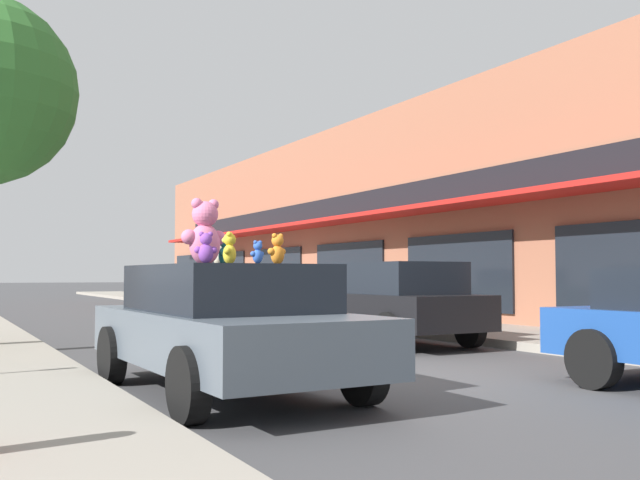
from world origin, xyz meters
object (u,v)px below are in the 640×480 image
object	(u,v)px
teddy_bear_yellow	(229,249)
teddy_bear_cream	(219,256)
teddy_bear_orange	(277,250)
teddy_bear_blue	(258,252)
teddy_bear_giant	(205,233)
teddy_bear_purple	(206,248)
parked_car_far_right	(273,295)
plush_art_car	(226,324)
parked_car_far_center	(389,299)
teddy_bear_teal	(225,250)

from	to	relation	value
teddy_bear_yellow	teddy_bear_cream	bearing A→B (deg)	-165.99
teddy_bear_orange	teddy_bear_blue	world-z (taller)	teddy_bear_orange
teddy_bear_giant	teddy_bear_blue	xyz separation A→B (m)	(0.07, -1.36, -0.26)
teddy_bear_purple	parked_car_far_right	world-z (taller)	teddy_bear_purple
plush_art_car	teddy_bear_giant	xyz separation A→B (m)	(-0.15, 0.32, 1.03)
teddy_bear_giant	parked_car_far_right	xyz separation A→B (m)	(4.97, 8.90, -0.99)
plush_art_car	teddy_bear_giant	distance (m)	1.09
plush_art_car	parked_car_far_center	distance (m)	6.21
plush_art_car	parked_car_far_center	world-z (taller)	parked_car_far_center
parked_car_far_right	teddy_bear_yellow	bearing A→B (deg)	-117.21
teddy_bear_blue	teddy_bear_cream	xyz separation A→B (m)	(0.32, 1.95, 0.02)
teddy_bear_teal	teddy_bear_yellow	distance (m)	0.90
teddy_bear_orange	parked_car_far_right	world-z (taller)	teddy_bear_orange
teddy_bear_purple	teddy_bear_cream	bearing A→B (deg)	-97.95
plush_art_car	teddy_bear_orange	world-z (taller)	teddy_bear_orange
parked_car_far_center	parked_car_far_right	bearing A→B (deg)	90.00
teddy_bear_purple	teddy_bear_orange	distance (m)	1.05
teddy_bear_blue	parked_car_far_right	xyz separation A→B (m)	(4.90, 10.27, -0.73)
teddy_bear_purple	parked_car_far_center	bearing A→B (deg)	-122.06
teddy_bear_teal	parked_car_far_right	bearing A→B (deg)	179.34
teddy_bear_teal	teddy_bear_blue	size ratio (longest dim) A/B	1.62
teddy_bear_yellow	parked_car_far_right	bearing A→B (deg)	-177.47
teddy_bear_purple	teddy_bear_blue	bearing A→B (deg)	-166.56
teddy_bear_yellow	teddy_bear_blue	distance (m)	0.63
parked_car_far_right	teddy_bear_orange	bearing A→B (deg)	-114.52
teddy_bear_blue	parked_car_far_right	distance (m)	11.40
teddy_bear_yellow	teddy_bear_cream	xyz separation A→B (m)	(0.37, 1.33, -0.04)
teddy_bear_blue	teddy_bear_teal	bearing A→B (deg)	-116.66
teddy_bear_orange	teddy_bear_blue	distance (m)	0.63
teddy_bear_orange	parked_car_far_center	bearing A→B (deg)	-154.09
teddy_bear_teal	teddy_bear_orange	xyz separation A→B (m)	(0.21, -1.02, -0.02)
plush_art_car	teddy_bear_giant	size ratio (longest dim) A/B	5.77
teddy_bear_purple	parked_car_far_right	distance (m)	11.62
teddy_bear_purple	teddy_bear_yellow	size ratio (longest dim) A/B	0.88
plush_art_car	teddy_bear_purple	distance (m)	1.43
parked_car_far_center	teddy_bear_purple	bearing A→B (deg)	-137.83
plush_art_car	teddy_bear_teal	distance (m)	0.95
teddy_bear_purple	teddy_bear_cream	world-z (taller)	teddy_bear_purple
teddy_bear_orange	teddy_bear_blue	size ratio (longest dim) A/B	1.46
plush_art_car	teddy_bear_orange	distance (m)	1.06
teddy_bear_yellow	teddy_bear_giant	bearing A→B (deg)	-149.13
parked_car_far_center	teddy_bear_yellow	bearing A→B (deg)	-138.94
teddy_bear_teal	parked_car_far_right	size ratio (longest dim) A/B	0.09
teddy_bear_giant	parked_car_far_right	size ratio (longest dim) A/B	0.18
teddy_bear_teal	plush_art_car	bearing A→B (deg)	9.36
teddy_bear_yellow	parked_car_far_right	size ratio (longest dim) A/B	0.08
teddy_bear_blue	parked_car_far_center	xyz separation A→B (m)	(4.90, 4.94, -0.69)
teddy_bear_purple	teddy_bear_teal	size ratio (longest dim) A/B	0.82
teddy_bear_giant	teddy_bear_yellow	xyz separation A→B (m)	(0.01, -0.74, -0.20)
plush_art_car	parked_car_far_right	distance (m)	10.41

